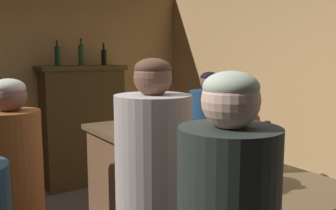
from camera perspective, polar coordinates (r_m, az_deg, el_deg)
name	(u,v)px	position (r m, az deg, el deg)	size (l,w,h in m)	color
wall_back	(5,84)	(4.92, -24.42, 3.02)	(5.12, 0.12, 2.73)	tan
display_cabinet	(83,123)	(4.91, -13.28, -2.81)	(1.13, 0.44, 1.59)	#403016
wine_bottle_syrah	(178,122)	(2.81, 1.67, -2.69)	(0.07, 0.07, 0.32)	#1F2438
wine_bottle_rose	(213,131)	(2.53, 7.21, -4.15)	(0.07, 0.07, 0.31)	black
wine_bottle_chardonnay	(141,115)	(3.30, -4.30, -1.58)	(0.07, 0.07, 0.29)	#2F522A
wine_bottle_merlot	(151,116)	(3.07, -2.75, -1.80)	(0.08, 0.08, 0.33)	black
wine_bottle_malbec	(266,149)	(2.11, 15.37, -6.72)	(0.07, 0.07, 0.29)	#123E25
wine_bottle_riesling	(187,138)	(2.35, 3.11, -5.28)	(0.06, 0.06, 0.28)	#473211
wine_glass_front	(133,123)	(2.98, -5.51, -2.79)	(0.07, 0.07, 0.15)	white
wine_glass_mid	(271,167)	(1.86, 16.00, -9.44)	(0.07, 0.07, 0.16)	white
flower_arrangement	(244,141)	(2.13, 11.94, -5.60)	(0.13, 0.16, 0.36)	#50322D
cheese_plate	(144,138)	(2.87, -3.79, -5.33)	(0.19, 0.19, 0.01)	white
display_bottle_left	(57,54)	(4.73, -17.16, 7.70)	(0.07, 0.07, 0.32)	#15381D
display_bottle_midleft	(81,54)	(4.83, -13.61, 7.95)	(0.07, 0.07, 0.35)	#2B4527
display_bottle_center	(104,56)	(4.95, -10.16, 7.68)	(0.07, 0.07, 0.30)	black
patron_by_cabinet	(15,206)	(2.24, -23.08, -14.51)	(0.31, 0.31, 1.59)	maroon
bartender	(209,146)	(3.49, 6.47, -6.54)	(0.38, 0.38, 1.56)	navy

